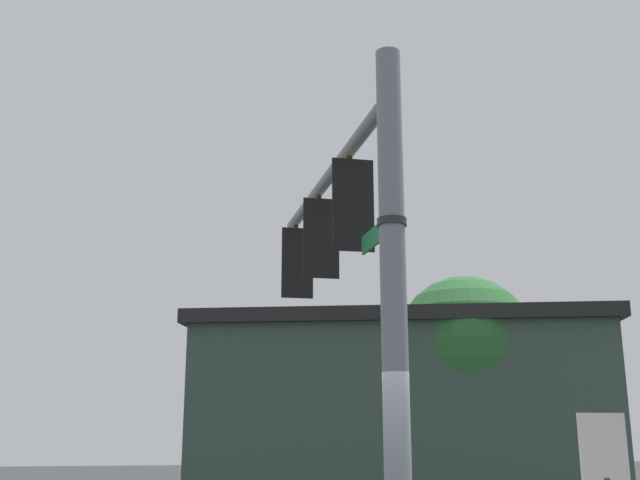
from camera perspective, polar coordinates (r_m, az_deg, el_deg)
signal_pole at (r=7.83m, az=5.63°, el=-6.01°), size 0.28×0.28×6.07m
mast_arm at (r=10.98m, az=0.68°, el=4.75°), size 0.39×5.48×0.18m
traffic_light_nearest_pole at (r=9.74m, az=2.25°, el=2.41°), size 0.54×0.49×1.31m
traffic_light_mid_inner at (r=11.36m, az=-0.10°, el=-0.04°), size 0.54×0.49×1.31m
traffic_light_mid_outer at (r=13.02m, az=-1.86°, el=-1.88°), size 0.54×0.49×1.31m
street_name_sign at (r=8.30m, az=4.84°, el=0.83°), size 0.32×1.24×0.22m
storefront_building at (r=19.28m, az=6.10°, el=-13.33°), size 11.11×10.98×4.41m
tree_by_storefront at (r=16.73m, az=10.92°, el=-7.81°), size 2.96×2.96×5.23m
historical_marker at (r=9.67m, az=20.80°, el=-16.43°), size 0.60×0.08×2.13m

